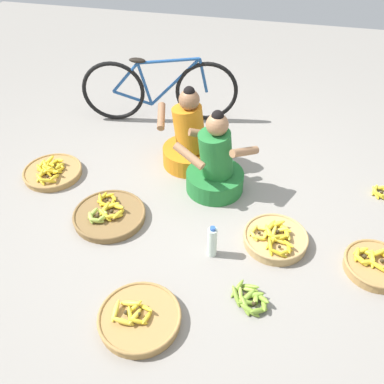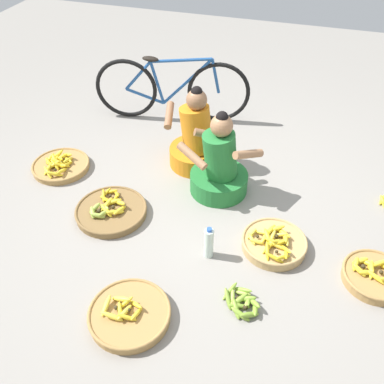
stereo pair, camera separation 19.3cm
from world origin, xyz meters
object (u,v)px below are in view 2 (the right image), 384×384
banana_basket_near_bicycle (129,314)px  loose_bananas_near_vendor (242,303)px  water_bottle (209,243)px  banana_basket_mid_left (375,276)px  vendor_woman_behind (196,141)px  banana_basket_back_left (274,243)px  vendor_woman_front (219,167)px  banana_basket_back_right (61,165)px  bicycle_leaning (172,89)px  banana_basket_back_center (111,210)px

banana_basket_near_bicycle → loose_bananas_near_vendor: (0.70, 0.32, -0.01)m
water_bottle → banana_basket_near_bicycle: bearing=-117.0°
banana_basket_mid_left → banana_basket_near_bicycle: banana_basket_mid_left is taller
vendor_woman_behind → banana_basket_mid_left: size_ratio=1.73×
banana_basket_mid_left → water_bottle: water_bottle is taller
banana_basket_back_left → banana_basket_mid_left: (0.75, -0.10, -0.00)m
vendor_woman_front → banana_basket_near_bicycle: vendor_woman_front is taller
banana_basket_back_right → banana_basket_back_left: bearing=-10.9°
banana_basket_back_left → water_bottle: size_ratio=1.77×
bicycle_leaning → banana_basket_back_right: bicycle_leaning is taller
vendor_woman_behind → water_bottle: vendor_woman_behind is taller
bicycle_leaning → banana_basket_back_center: bicycle_leaning is taller
banana_basket_mid_left → loose_bananas_near_vendor: (-0.87, -0.50, -0.02)m
banana_basket_mid_left → loose_bananas_near_vendor: 1.00m
banana_basket_near_bicycle → water_bottle: bearing=63.0°
banana_basket_back_right → banana_basket_mid_left: bearing=-10.1°
bicycle_leaning → banana_basket_near_bicycle: (0.60, -2.57, -0.31)m
vendor_woman_front → banana_basket_mid_left: bearing=-26.3°
vendor_woman_behind → loose_bananas_near_vendor: (0.79, -1.49, -0.23)m
vendor_woman_front → banana_basket_back_right: bearing=-174.5°
bicycle_leaning → vendor_woman_front: bearing=-52.8°
vendor_woman_front → banana_basket_back_left: vendor_woman_front is taller
vendor_woman_front → vendor_woman_behind: bearing=133.6°
vendor_woman_behind → loose_bananas_near_vendor: vendor_woman_behind is taller
loose_bananas_near_vendor → banana_basket_back_center: bearing=155.8°
vendor_woman_behind → banana_basket_back_left: 1.29m
bicycle_leaning → loose_bananas_near_vendor: bearing=-60.0°
vendor_woman_behind → loose_bananas_near_vendor: bearing=-62.1°
banana_basket_back_center → water_bottle: size_ratio=2.12×
banana_basket_back_center → banana_basket_back_right: 0.87m
vendor_woman_behind → bicycle_leaning: size_ratio=0.49×
banana_basket_back_left → banana_basket_back_right: bearing=169.1°
banana_basket_back_center → water_bottle: 0.94m
bicycle_leaning → banana_basket_back_left: bicycle_leaning is taller
bicycle_leaning → banana_basket_mid_left: size_ratio=3.53×
banana_basket_mid_left → banana_basket_near_bicycle: (-1.57, -0.82, -0.01)m
vendor_woman_front → banana_basket_back_left: 0.84m
banana_basket_back_center → banana_basket_near_bicycle: bearing=-57.7°
bicycle_leaning → water_bottle: size_ratio=5.80×
banana_basket_back_left → banana_basket_near_bicycle: size_ratio=0.92×
vendor_woman_front → water_bottle: vendor_woman_front is taller
water_bottle → vendor_woman_behind: bearing=111.6°
banana_basket_back_right → banana_basket_near_bicycle: bearing=-45.4°
water_bottle → bicycle_leaning: bearing=116.9°
bicycle_leaning → banana_basket_back_center: (0.03, -1.67, -0.32)m
bicycle_leaning → loose_bananas_near_vendor: (1.30, -2.24, -0.33)m
banana_basket_back_left → loose_bananas_near_vendor: 0.61m
vendor_woman_front → loose_bananas_near_vendor: bearing=-67.8°
banana_basket_back_left → banana_basket_back_right: size_ratio=0.93×
vendor_woman_behind → banana_basket_back_right: 1.33m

